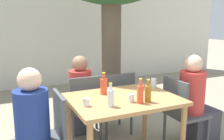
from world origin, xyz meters
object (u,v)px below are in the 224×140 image
object	(u,v)px
patio_chair_1	(182,109)
drinking_glass_2	(131,98)
patio_chair_0	(49,134)
drinking_glass_1	(154,83)
patio_chair_2	(84,104)
soda_bottle_0	(104,86)
person_seated_0	(23,137)
drinking_glass_0	(86,102)
person_seated_1	(196,105)
person_seated_2	(79,100)
dining_table_front	(123,106)
patio_chair_3	(116,100)
soda_bottle_3	(140,94)
water_bottle_2	(111,98)
amber_bottle_1	(148,93)

from	to	relation	value
patio_chair_1	drinking_glass_2	bearing A→B (deg)	101.81
patio_chair_0	drinking_glass_1	distance (m)	1.38
patio_chair_2	drinking_glass_2	xyz separation A→B (m)	(0.23, -0.85, 0.31)
patio_chair_1	drinking_glass_2	distance (m)	0.89
soda_bottle_0	person_seated_0	bearing A→B (deg)	-167.45
drinking_glass_0	person_seated_1	bearing A→B (deg)	3.64
patio_chair_0	person_seated_1	size ratio (longest dim) A/B	0.76
person_seated_2	drinking_glass_2	distance (m)	1.16
dining_table_front	patio_chair_3	distance (m)	0.73
drinking_glass_1	drinking_glass_2	bearing A→B (deg)	-145.04
drinking_glass_2	soda_bottle_0	bearing A→B (deg)	111.39
dining_table_front	soda_bottle_0	bearing A→B (deg)	126.11
patio_chair_2	patio_chair_3	xyz separation A→B (m)	(0.47, 0.00, 0.00)
patio_chair_1	drinking_glass_1	xyz separation A→B (m)	(-0.30, 0.19, 0.32)
patio_chair_1	patio_chair_2	size ratio (longest dim) A/B	1.00
patio_chair_0	soda_bottle_3	world-z (taller)	soda_bottle_3
patio_chair_3	person_seated_1	bearing A→B (deg)	140.52
patio_chair_1	soda_bottle_0	distance (m)	1.05
patio_chair_1	drinking_glass_0	xyz separation A→B (m)	(-1.27, -0.10, 0.30)
dining_table_front	drinking_glass_2	xyz separation A→B (m)	(-0.00, -0.17, 0.14)
patio_chair_1	water_bottle_2	distance (m)	1.14
dining_table_front	person_seated_2	size ratio (longest dim) A/B	1.02
drinking_glass_1	amber_bottle_1	bearing A→B (deg)	-129.64
patio_chair_1	water_bottle_2	bearing A→B (deg)	100.95
patio_chair_2	drinking_glass_1	xyz separation A→B (m)	(0.75, -0.48, 0.32)
patio_chair_1	patio_chair_0	bearing A→B (deg)	90.00
patio_chair_1	patio_chair_2	xyz separation A→B (m)	(-1.05, 0.67, 0.00)
person_seated_0	amber_bottle_1	distance (m)	1.28
soda_bottle_0	drinking_glass_1	distance (m)	0.66
soda_bottle_3	person_seated_2	bearing A→B (deg)	104.57
soda_bottle_0	drinking_glass_1	world-z (taller)	soda_bottle_0
person_seated_2	drinking_glass_0	world-z (taller)	person_seated_2
dining_table_front	patio_chair_0	xyz separation A→B (m)	(-0.82, 0.00, -0.16)
patio_chair_3	drinking_glass_1	world-z (taller)	patio_chair_3
person_seated_2	amber_bottle_1	distance (m)	1.28
soda_bottle_3	patio_chair_1	bearing A→B (deg)	17.81
soda_bottle_3	drinking_glass_0	bearing A→B (deg)	164.69
soda_bottle_3	drinking_glass_1	distance (m)	0.62
soda_bottle_3	drinking_glass_2	size ratio (longest dim) A/B	3.01
patio_chair_0	water_bottle_2	xyz separation A→B (m)	(0.57, -0.21, 0.35)
soda_bottle_0	patio_chair_2	bearing A→B (deg)	100.32
patio_chair_3	amber_bottle_1	bearing A→B (deg)	85.37
patio_chair_2	person_seated_2	bearing A→B (deg)	-90.00
person_seated_0	drinking_glass_2	world-z (taller)	person_seated_0
soda_bottle_0	water_bottle_2	xyz separation A→B (m)	(-0.10, -0.41, -0.01)
patio_chair_3	person_seated_0	bearing A→B (deg)	27.68
dining_table_front	person_seated_1	distance (m)	1.06
patio_chair_1	drinking_glass_1	world-z (taller)	patio_chair_1
water_bottle_2	soda_bottle_3	distance (m)	0.31
patio_chair_0	person_seated_1	bearing A→B (deg)	90.00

